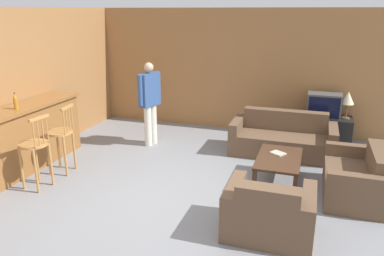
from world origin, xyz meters
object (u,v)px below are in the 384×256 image
bar_chair_mid (61,137)px  armchair_near (269,214)px  tv_unit (321,129)px  book_on_table (278,153)px  bar_chair_near (35,149)px  person_by_window (150,100)px  coffee_table (279,161)px  couch_far (283,139)px  tv (324,105)px  table_lamp (348,99)px  loveseat_right (357,179)px  bottle (16,102)px

bar_chair_mid → armchair_near: 3.53m
tv_unit → book_on_table: size_ratio=4.20×
bar_chair_near → person_by_window: 2.42m
coffee_table → tv_unit: bearing=74.1°
couch_far → tv: tv is taller
bar_chair_near → table_lamp: 5.63m
tv_unit → couch_far: bearing=-127.7°
couch_far → tv: 1.21m
armchair_near → loveseat_right: bearing=52.0°
coffee_table → bar_chair_mid: bearing=-168.7°
tv_unit → tv: size_ratio=1.75×
couch_far → bottle: bottle is taller
bar_chair_mid → couch_far: bearing=30.7°
armchair_near → coffee_table: armchair_near is taller
book_on_table → tv_unit: bearing=72.2°
tv_unit → bar_chair_near: bearing=-139.3°
coffee_table → tv: (0.62, 2.18, 0.40)m
bar_chair_near → loveseat_right: (4.49, 1.18, -0.33)m
bar_chair_mid → tv_unit: bearing=35.5°
loveseat_right → tv: tv is taller
bar_chair_near → tv: bar_chair_near is taller
couch_far → table_lamp: bearing=38.6°
couch_far → loveseat_right: size_ratio=1.40×
armchair_near → tv_unit: bearing=80.9°
couch_far → table_lamp: table_lamp is taller
couch_far → tv_unit: 1.11m
bottle → table_lamp: (5.04, 3.07, -0.27)m
armchair_near → coffee_table: bearing=91.6°
armchair_near → table_lamp: 3.83m
couch_far → table_lamp: 1.55m
tv → armchair_near: bearing=-99.1°
armchair_near → coffee_table: (-0.04, 1.45, 0.09)m
armchair_near → tv_unit: 3.68m
bottle → bar_chair_near: bearing=-32.8°
couch_far → armchair_near: bearing=-88.0°
bar_chair_near → tv_unit: bearing=40.7°
coffee_table → tv_unit: size_ratio=0.96×
tv → table_lamp: bearing=0.4°
armchair_near → bottle: (-4.04, 0.57, 0.91)m
loveseat_right → tv_unit: loveseat_right is taller
armchair_near → tv_unit: armchair_near is taller
bar_chair_near → couch_far: bar_chair_near is taller
bar_chair_mid → bottle: size_ratio=4.26×
bar_chair_near → coffee_table: (3.39, 1.27, -0.24)m
table_lamp → book_on_table: bearing=-117.8°
bar_chair_near → tv: bearing=40.7°
table_lamp → bottle: bearing=-148.7°
coffee_table → armchair_near: bearing=-88.4°
tv → table_lamp: 0.45m
bar_chair_near → table_lamp: (4.43, 3.46, 0.32)m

